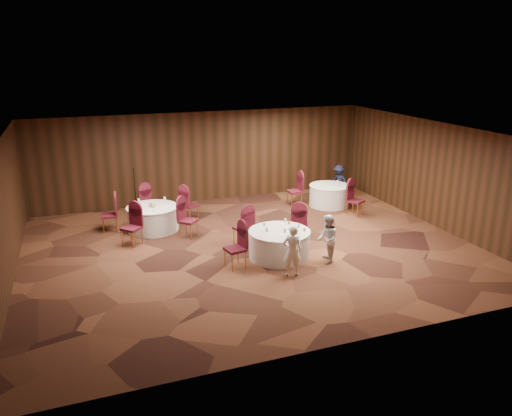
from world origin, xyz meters
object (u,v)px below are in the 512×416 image
object	(u,v)px
woman_a	(292,251)
woman_b	(327,239)
table_right	(329,195)
table_main	(279,244)
man_c	(339,181)
table_left	(153,218)
mic_stand	(136,201)

from	to	relation	value
woman_a	woman_b	world-z (taller)	woman_a
table_right	woman_b	size ratio (longest dim) A/B	1.09
table_main	woman_b	world-z (taller)	woman_b
table_right	man_c	size ratio (longest dim) A/B	1.13
table_left	man_c	size ratio (longest dim) A/B	1.26
woman_b	man_c	xyz separation A→B (m)	(3.21, 5.11, -0.02)
table_main	mic_stand	size ratio (longest dim) A/B	1.04
table_left	woman_a	world-z (taller)	woman_a
mic_stand	woman_b	xyz separation A→B (m)	(4.08, -5.78, 0.19)
table_main	table_left	world-z (taller)	same
woman_a	man_c	bearing A→B (deg)	-113.76
table_main	man_c	distance (m)	6.10
mic_stand	woman_a	world-z (taller)	mic_stand
mic_stand	woman_b	size ratio (longest dim) A/B	1.21
table_right	mic_stand	distance (m)	6.64
table_left	woman_b	xyz separation A→B (m)	(3.81, -3.99, 0.27)
table_left	man_c	bearing A→B (deg)	9.11
table_left	woman_b	distance (m)	5.52
table_right	man_c	xyz separation A→B (m)	(0.81, 0.77, 0.24)
table_right	table_main	bearing A→B (deg)	-133.40
woman_a	table_main	bearing A→B (deg)	-82.71
woman_b	man_c	world-z (taller)	woman_b
mic_stand	woman_b	bearing A→B (deg)	-54.79
table_right	woman_a	size ratio (longest dim) A/B	1.09
woman_a	woman_b	distance (m)	1.24
man_c	mic_stand	bearing A→B (deg)	-113.56
woman_a	mic_stand	bearing A→B (deg)	-50.23
man_c	table_left	bearing A→B (deg)	-99.22
man_c	table_main	bearing A→B (deg)	-62.26
table_left	mic_stand	bearing A→B (deg)	98.67
table_main	man_c	world-z (taller)	man_c
table_left	woman_a	xyz separation A→B (m)	(2.64, -4.40, 0.27)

